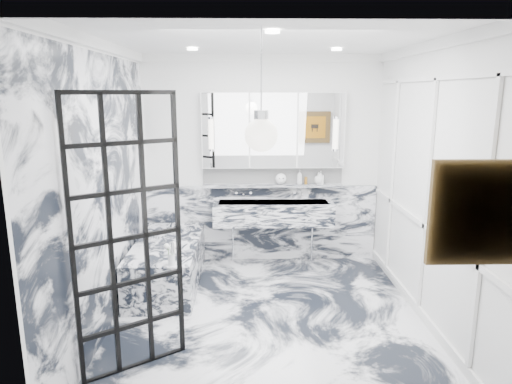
{
  "coord_description": "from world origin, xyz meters",
  "views": [
    {
      "loc": [
        -0.21,
        -4.37,
        2.32
      ],
      "look_at": [
        -0.11,
        0.5,
        1.25
      ],
      "focal_mm": 32.0,
      "sensor_mm": 36.0,
      "label": 1
    }
  ],
  "objects_px": {
    "trough_sink": "(273,213)",
    "mirror_cabinet": "(273,130)",
    "bathtub": "(168,263)",
    "crittall_door": "(128,238)"
  },
  "relations": [
    {
      "from": "trough_sink",
      "to": "mirror_cabinet",
      "type": "relative_size",
      "value": 0.84
    },
    {
      "from": "bathtub",
      "to": "trough_sink",
      "type": "bearing_deg",
      "value": 26.48
    },
    {
      "from": "mirror_cabinet",
      "to": "bathtub",
      "type": "xyz_separation_m",
      "value": [
        -1.32,
        -0.83,
        -1.54
      ]
    },
    {
      "from": "trough_sink",
      "to": "mirror_cabinet",
      "type": "bearing_deg",
      "value": 90.0
    },
    {
      "from": "mirror_cabinet",
      "to": "bathtub",
      "type": "distance_m",
      "value": 2.2
    },
    {
      "from": "crittall_door",
      "to": "bathtub",
      "type": "height_order",
      "value": "crittall_door"
    },
    {
      "from": "crittall_door",
      "to": "bathtub",
      "type": "xyz_separation_m",
      "value": [
        -0.0,
        1.7,
        -0.88
      ]
    },
    {
      "from": "trough_sink",
      "to": "mirror_cabinet",
      "type": "height_order",
      "value": "mirror_cabinet"
    },
    {
      "from": "crittall_door",
      "to": "mirror_cabinet",
      "type": "xyz_separation_m",
      "value": [
        1.32,
        2.53,
        0.66
      ]
    },
    {
      "from": "trough_sink",
      "to": "bathtub",
      "type": "distance_m",
      "value": 1.55
    }
  ]
}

